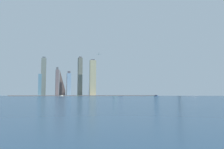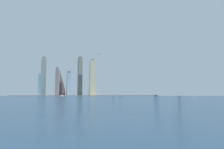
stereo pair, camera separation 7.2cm
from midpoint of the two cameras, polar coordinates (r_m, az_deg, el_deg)
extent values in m
plane|color=navy|center=(607.73, 16.58, -5.57)|extent=(6000.00, 6000.00, 0.00)
cube|color=slate|center=(978.79, 2.61, -5.41)|extent=(911.71, 44.54, 2.57)
cylinder|color=gray|center=(1126.18, 16.83, 0.59)|extent=(14.89, 14.89, 227.95)
ellipsoid|color=#AAC3C4|center=(1142.55, 16.68, 6.29)|extent=(40.32, 40.32, 11.28)
torus|color=gray|center=(1141.80, 16.69, 6.10)|extent=(36.53, 36.53, 2.26)
cone|color=silver|center=(1156.06, 16.61, 9.30)|extent=(7.44, 7.44, 112.49)
cylinder|color=slate|center=(1170.65, 19.48, -4.81)|extent=(71.21, 71.21, 12.92)
ellipsoid|color=silver|center=(1170.66, 19.47, -4.50)|extent=(67.65, 67.65, 39.74)
cube|color=#6191A8|center=(929.40, -18.05, -2.56)|extent=(12.50, 12.14, 87.86)
cube|color=slate|center=(985.65, -8.22, -0.59)|extent=(17.58, 23.68, 166.62)
cube|color=#555359|center=(995.95, -8.15, 4.36)|extent=(10.55, 14.21, 5.79)
cube|color=#5F86A4|center=(1136.23, 11.25, -2.04)|extent=(14.02, 22.53, 130.47)
cube|color=#5B5B56|center=(1142.02, 11.19, 1.53)|extent=(8.41, 13.52, 11.88)
cube|color=gray|center=(1030.38, -17.19, -0.59)|extent=(21.70, 14.85, 167.04)
cube|color=slate|center=(1040.37, -17.06, 4.19)|extent=(13.02, 8.91, 6.91)
cube|color=#8BADCA|center=(953.27, -11.03, -2.56)|extent=(16.99, 20.64, 94.98)
cube|color=#524E57|center=(956.82, -10.98, 0.55)|extent=(10.20, 12.38, 8.80)
cube|color=#8CBCAF|center=(1033.97, 0.71, -3.65)|extent=(12.71, 27.95, 65.47)
cube|color=#A2B0C5|center=(1014.66, -5.39, -3.59)|extent=(24.97, 14.28, 66.00)
cube|color=#745E58|center=(1032.74, -12.64, -1.79)|extent=(26.82, 16.56, 128.10)
cube|color=#C0B88B|center=(955.03, -4.96, -0.90)|extent=(26.10, 13.86, 152.84)
cube|color=#595A66|center=(963.87, -4.92, 3.78)|extent=(15.66, 8.32, 4.58)
cube|color=slate|center=(1074.56, 2.35, -4.14)|extent=(16.24, 21.94, 48.94)
cube|color=#585367|center=(1075.33, 2.34, -2.69)|extent=(9.75, 13.16, 5.56)
cube|color=slate|center=(957.24, -13.91, -2.07)|extent=(12.98, 20.36, 109.62)
cube|color=#5A5E60|center=(962.05, -13.84, 1.51)|extent=(7.79, 12.22, 10.70)
cube|color=beige|center=(850.29, -1.43, -5.49)|extent=(5.80, 6.96, 2.00)
cube|color=#9FA8AA|center=(850.28, -1.43, -5.34)|extent=(3.04, 3.40, 2.63)
cylinder|color=silver|center=(850.27, -1.43, -5.11)|extent=(0.24, 0.24, 4.05)
cube|color=beige|center=(818.99, -12.75, -5.41)|extent=(17.28, 9.83, 1.41)
cube|color=silver|center=(818.97, -12.75, -5.29)|extent=(7.99, 5.80, 1.92)
cube|color=navy|center=(858.80, 11.27, -5.40)|extent=(7.65, 16.21, 1.89)
cube|color=#3C3A3D|center=(858.78, 11.27, -5.25)|extent=(4.99, 7.28, 2.57)
cylinder|color=silver|center=(858.77, 11.26, -4.96)|extent=(0.24, 0.24, 6.01)
cone|color=green|center=(809.93, -8.88, -5.42)|extent=(1.79, 1.79, 2.96)
cone|color=#E54C19|center=(781.53, 7.66, -5.50)|extent=(1.28, 1.28, 1.91)
cone|color=green|center=(722.29, 10.19, -5.51)|extent=(1.31, 1.31, 1.72)
cylinder|color=silver|center=(1000.07, -3.45, 5.17)|extent=(8.42, 25.42, 2.72)
sphere|color=silver|center=(1012.60, -3.47, 5.04)|extent=(2.72, 2.72, 2.72)
cube|color=silver|center=(1000.29, -3.45, 5.24)|extent=(24.43, 8.14, 0.50)
cube|color=silver|center=(989.62, -3.43, 5.30)|extent=(8.76, 3.76, 0.40)
cube|color=#2D333D|center=(990.25, -3.43, 5.50)|extent=(0.91, 1.93, 5.00)
camera|label=1|loc=(0.04, -90.00, 0.00)|focal=35.64mm
camera|label=2|loc=(0.04, 90.00, 0.00)|focal=35.64mm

